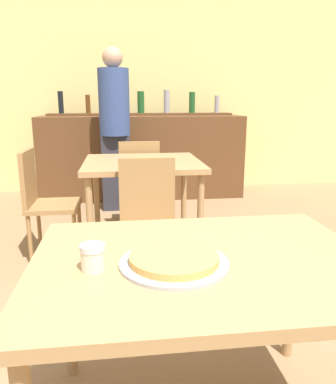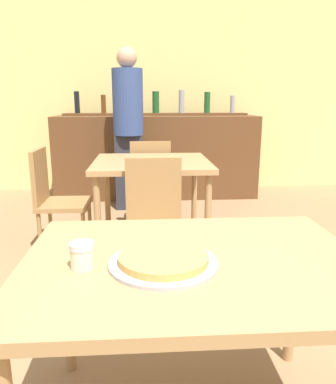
{
  "view_description": "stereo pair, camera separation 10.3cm",
  "coord_description": "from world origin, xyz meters",
  "px_view_note": "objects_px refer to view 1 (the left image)",
  "views": [
    {
      "loc": [
        -0.27,
        -1.18,
        1.26
      ],
      "look_at": [
        -0.05,
        0.55,
        0.82
      ],
      "focal_mm": 35.0,
      "sensor_mm": 36.0,
      "label": 1
    },
    {
      "loc": [
        -0.17,
        -1.19,
        1.26
      ],
      "look_at": [
        -0.05,
        0.55,
        0.82
      ],
      "focal_mm": 35.0,
      "sensor_mm": 36.0,
      "label": 2
    }
  ],
  "objects_px": {
    "pizza_tray": "(174,260)",
    "person_standing": "(115,124)",
    "chair_far_side_front": "(148,216)",
    "chair_far_side_left": "(43,197)",
    "chair_far_side_back": "(139,179)",
    "cheese_shaker": "(93,257)"
  },
  "relations": [
    {
      "from": "chair_far_side_front",
      "to": "pizza_tray",
      "type": "relative_size",
      "value": 2.41
    },
    {
      "from": "chair_far_side_left",
      "to": "chair_far_side_front",
      "type": "bearing_deg",
      "value": -127.29
    },
    {
      "from": "pizza_tray",
      "to": "cheese_shaker",
      "type": "xyz_separation_m",
      "value": [
        -0.26,
        -0.01,
        0.03
      ]
    },
    {
      "from": "person_standing",
      "to": "cheese_shaker",
      "type": "bearing_deg",
      "value": -90.66
    },
    {
      "from": "chair_far_side_left",
      "to": "person_standing",
      "type": "xyz_separation_m",
      "value": [
        0.56,
        1.32,
        0.49
      ]
    },
    {
      "from": "pizza_tray",
      "to": "chair_far_side_back",
      "type": "bearing_deg",
      "value": 89.92
    },
    {
      "from": "chair_far_side_back",
      "to": "pizza_tray",
      "type": "bearing_deg",
      "value": 89.92
    },
    {
      "from": "chair_far_side_back",
      "to": "person_standing",
      "type": "bearing_deg",
      "value": -72.07
    },
    {
      "from": "chair_far_side_left",
      "to": "person_standing",
      "type": "bearing_deg",
      "value": -23.2
    },
    {
      "from": "chair_far_side_front",
      "to": "chair_far_side_back",
      "type": "bearing_deg",
      "value": 90.0
    },
    {
      "from": "chair_far_side_back",
      "to": "chair_far_side_front",
      "type": "bearing_deg",
      "value": 90.0
    },
    {
      "from": "chair_far_side_front",
      "to": "cheese_shaker",
      "type": "distance_m",
      "value": 1.3
    },
    {
      "from": "chair_far_side_front",
      "to": "pizza_tray",
      "type": "distance_m",
      "value": 1.26
    },
    {
      "from": "cheese_shaker",
      "to": "chair_far_side_back",
      "type": "bearing_deg",
      "value": 83.79
    },
    {
      "from": "chair_far_side_back",
      "to": "person_standing",
      "type": "distance_m",
      "value": 0.89
    },
    {
      "from": "chair_far_side_back",
      "to": "chair_far_side_left",
      "type": "bearing_deg",
      "value": 37.29
    },
    {
      "from": "chair_far_side_back",
      "to": "chair_far_side_left",
      "type": "xyz_separation_m",
      "value": [
        -0.79,
        -0.6,
        0.0
      ]
    },
    {
      "from": "chair_far_side_front",
      "to": "chair_far_side_back",
      "type": "distance_m",
      "value": 1.21
    },
    {
      "from": "pizza_tray",
      "to": "person_standing",
      "type": "relative_size",
      "value": 0.2
    },
    {
      "from": "chair_far_side_back",
      "to": "cheese_shaker",
      "type": "relative_size",
      "value": 10.15
    },
    {
      "from": "chair_far_side_back",
      "to": "person_standing",
      "type": "height_order",
      "value": "person_standing"
    },
    {
      "from": "cheese_shaker",
      "to": "person_standing",
      "type": "relative_size",
      "value": 0.05
    }
  ]
}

